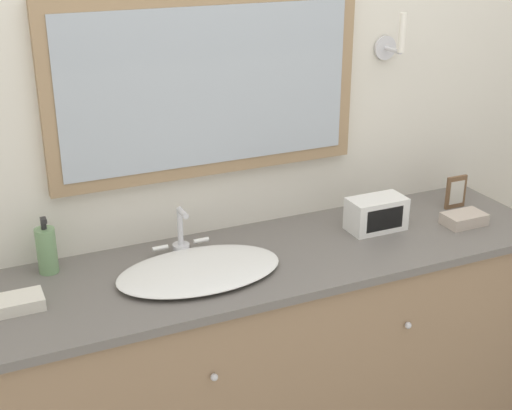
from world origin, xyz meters
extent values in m
cube|color=silver|center=(0.00, 0.60, 1.27)|extent=(8.00, 0.06, 2.55)
cube|color=#997A56|center=(-0.15, 0.56, 1.45)|extent=(1.12, 0.04, 0.63)
cube|color=#9EA8B2|center=(-0.15, 0.54, 1.45)|extent=(1.03, 0.01, 0.54)
cylinder|color=silver|center=(0.57, 0.56, 1.53)|extent=(0.09, 0.01, 0.09)
cylinder|color=silver|center=(0.57, 0.51, 1.53)|extent=(0.02, 0.10, 0.02)
cylinder|color=white|center=(0.57, 0.46, 1.60)|extent=(0.02, 0.02, 0.14)
cube|color=#937556|center=(0.00, 0.29, 0.44)|extent=(1.99, 0.53, 0.87)
cube|color=#66605B|center=(0.00, 0.29, 0.89)|extent=(2.05, 0.57, 0.03)
sphere|color=silver|center=(-0.36, 0.01, 0.68)|extent=(0.02, 0.02, 0.02)
sphere|color=silver|center=(0.36, 0.01, 0.68)|extent=(0.02, 0.02, 0.02)
ellipsoid|color=white|center=(-0.31, 0.26, 0.92)|extent=(0.55, 0.33, 0.03)
cylinder|color=silver|center=(-0.31, 0.45, 0.92)|extent=(0.06, 0.06, 0.03)
cylinder|color=silver|center=(-0.31, 0.45, 1.00)|extent=(0.02, 0.02, 0.13)
cylinder|color=silver|center=(-0.31, 0.41, 1.07)|extent=(0.02, 0.07, 0.02)
cylinder|color=white|center=(-0.38, 0.45, 0.93)|extent=(0.06, 0.02, 0.02)
cylinder|color=white|center=(-0.23, 0.45, 0.93)|extent=(0.06, 0.02, 0.02)
cylinder|color=#709966|center=(-0.75, 0.49, 0.98)|extent=(0.07, 0.07, 0.15)
cylinder|color=black|center=(-0.75, 0.49, 1.08)|extent=(0.02, 0.02, 0.04)
cube|color=black|center=(-0.75, 0.48, 1.09)|extent=(0.02, 0.03, 0.01)
cube|color=white|center=(0.42, 0.33, 0.97)|extent=(0.21, 0.12, 0.12)
cube|color=black|center=(0.42, 0.28, 0.97)|extent=(0.15, 0.01, 0.08)
cube|color=brown|center=(0.82, 0.38, 0.97)|extent=(0.09, 0.01, 0.13)
cube|color=beige|center=(0.82, 0.37, 0.97)|extent=(0.07, 0.00, 0.10)
cube|color=#B7A899|center=(0.75, 0.23, 0.93)|extent=(0.16, 0.10, 0.04)
cube|color=silver|center=(-0.89, 0.29, 0.92)|extent=(0.18, 0.10, 0.04)
camera|label=1|loc=(-0.99, -1.70, 2.00)|focal=50.00mm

